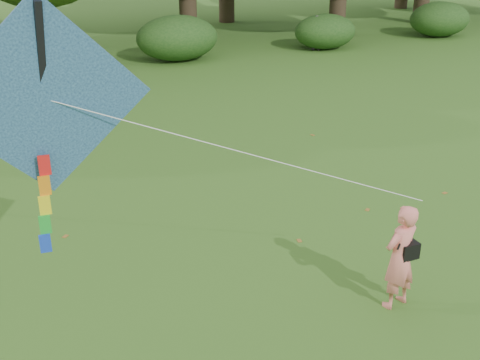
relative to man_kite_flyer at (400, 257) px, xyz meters
name	(u,v)px	position (x,y,z in m)	size (l,w,h in m)	color
ground	(368,297)	(-0.25, 0.34, -0.86)	(100.00, 100.00, 0.00)	#265114
man_kite_flyer	(400,257)	(0.00, 0.00, 0.00)	(0.63, 0.41, 1.72)	#EE7D70
bystander_right	(316,33)	(9.24, 17.70, -0.09)	(0.91, 0.38, 1.55)	slate
crossbody_bag	(408,250)	(0.12, -0.03, 0.11)	(0.43, 0.20, 0.70)	black
flying_kite	(46,103)	(-4.75, 0.82, 2.78)	(6.26, 1.19, 3.21)	#234C9A
shrub_band	(90,48)	(-0.97, 17.95, -0.01)	(39.15, 3.22, 1.88)	#264919
fallen_leaves	(305,206)	(0.50, 3.63, -0.86)	(8.12, 13.74, 0.01)	brown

